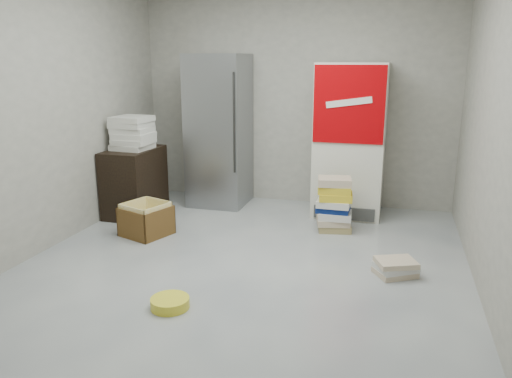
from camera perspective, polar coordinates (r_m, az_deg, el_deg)
The scene contains 10 objects.
ground at distance 4.43m, azimuth -2.41°, elevation -9.87°, with size 5.00×5.00×0.00m, color #B3B4AF.
room_shell at distance 4.03m, azimuth -2.69°, elevation 14.08°, with size 4.04×5.04×2.82m.
steel_fridge at distance 6.40m, azimuth -4.23°, elevation 6.64°, with size 0.70×0.72×1.90m.
coke_cooler at distance 6.04m, azimuth 10.70°, elevation 5.51°, with size 0.80×0.73×1.80m.
wood_shelf at distance 6.20m, azimuth -13.70°, elevation 0.81°, with size 0.50×0.80×0.80m, color black.
supply_box_stack at distance 6.08m, azimuth -13.92°, elevation 6.25°, with size 0.44×0.43×0.39m.
phonebook_stack_main at distance 5.50m, azimuth 8.95°, elevation -1.76°, with size 0.41×0.35×0.60m.
phonebook_stack_side at distance 4.57m, azimuth 15.66°, elevation -8.62°, with size 0.42×0.40×0.15m.
cardboard_box at distance 5.49m, azimuth -12.42°, elevation -3.67°, with size 0.56×0.56×0.36m.
bucket_lid at distance 3.94m, azimuth -9.80°, elevation -12.71°, with size 0.30×0.30×0.08m, color yellow.
Camera 1 is at (1.27, -3.83, 1.84)m, focal length 35.00 mm.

